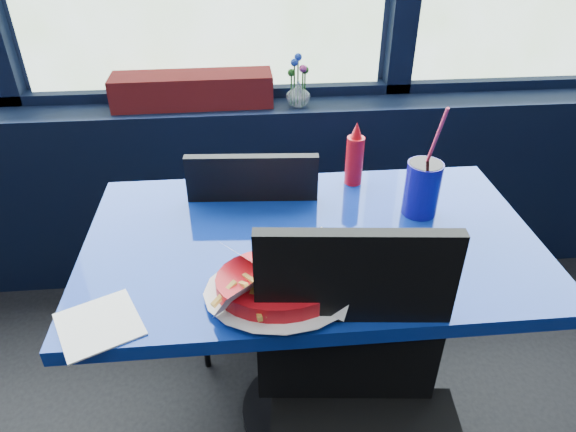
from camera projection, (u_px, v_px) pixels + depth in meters
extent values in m
cube|color=black|center=(217.00, 190.00, 2.26)|extent=(5.00, 0.26, 0.80)
cube|color=black|center=(210.00, 94.00, 2.10)|extent=(4.80, 0.08, 0.06)
cylinder|color=black|center=(306.00, 409.00, 1.77)|extent=(0.44, 0.44, 0.03)
cylinder|color=black|center=(308.00, 344.00, 1.60)|extent=(0.12, 0.12, 0.68)
cube|color=navy|center=(311.00, 243.00, 1.38)|extent=(1.20, 0.70, 0.04)
cube|color=black|center=(351.00, 322.00, 1.13)|extent=(0.42, 0.07, 0.48)
cube|color=black|center=(251.00, 246.00, 1.86)|extent=(0.43, 0.43, 0.04)
cube|color=black|center=(254.00, 221.00, 1.57)|extent=(0.39, 0.06, 0.44)
cylinder|color=black|center=(296.00, 264.00, 2.14)|extent=(0.02, 0.02, 0.41)
cylinder|color=black|center=(299.00, 324.00, 1.85)|extent=(0.02, 0.02, 0.41)
cylinder|color=black|center=(213.00, 266.00, 2.13)|extent=(0.02, 0.02, 0.41)
cylinder|color=black|center=(203.00, 326.00, 1.84)|extent=(0.02, 0.02, 0.41)
cube|color=maroon|center=(193.00, 90.00, 2.00)|extent=(0.62, 0.16, 0.12)
imported|color=silver|center=(298.00, 94.00, 2.00)|extent=(0.11, 0.12, 0.10)
cylinder|color=#1E5919|center=(294.00, 87.00, 1.98)|extent=(0.01, 0.01, 0.16)
sphere|color=#2044BB|center=(294.00, 63.00, 1.93)|extent=(0.03, 0.03, 0.03)
cylinder|color=#1E5919|center=(303.00, 90.00, 1.98)|extent=(0.01, 0.01, 0.14)
sphere|color=#DC4099|center=(303.00, 69.00, 1.94)|extent=(0.03, 0.03, 0.03)
cylinder|color=#1E5919|center=(298.00, 83.00, 1.99)|extent=(0.01, 0.01, 0.17)
sphere|color=#2044BB|center=(298.00, 57.00, 1.94)|extent=(0.03, 0.03, 0.03)
cylinder|color=#1E5919|center=(291.00, 91.00, 2.00)|extent=(0.01, 0.01, 0.11)
sphere|color=#1E5919|center=(291.00, 73.00, 1.96)|extent=(0.03, 0.03, 0.03)
cylinder|color=#1E5919|center=(305.00, 90.00, 2.00)|extent=(0.01, 0.01, 0.13)
sphere|color=#1E5919|center=(305.00, 70.00, 1.95)|extent=(0.03, 0.03, 0.03)
cylinder|color=red|center=(281.00, 286.00, 1.16)|extent=(0.38, 0.38, 0.06)
cylinder|color=white|center=(281.00, 290.00, 1.17)|extent=(0.36, 0.36, 0.00)
cylinder|color=silver|center=(330.00, 258.00, 1.19)|extent=(0.12, 0.12, 0.10)
sphere|color=#562B1D|center=(276.00, 277.00, 1.12)|extent=(0.07, 0.07, 0.07)
cylinder|color=red|center=(270.00, 265.00, 1.12)|extent=(0.07, 0.07, 0.01)
cylinder|color=red|center=(354.00, 161.00, 1.57)|extent=(0.05, 0.05, 0.15)
cone|color=red|center=(357.00, 130.00, 1.52)|extent=(0.04, 0.04, 0.05)
cylinder|color=#0F0B7E|center=(422.00, 189.00, 1.43)|extent=(0.10, 0.10, 0.16)
cylinder|color=black|center=(426.00, 165.00, 1.39)|extent=(0.09, 0.09, 0.01)
cylinder|color=#FF355A|center=(435.00, 142.00, 1.34)|extent=(0.02, 0.08, 0.22)
cube|color=white|center=(99.00, 324.00, 1.10)|extent=(0.22, 0.22, 0.00)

